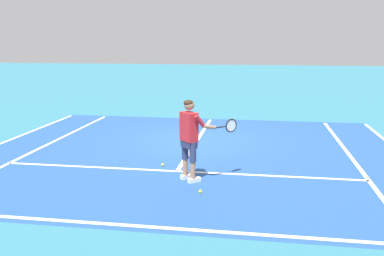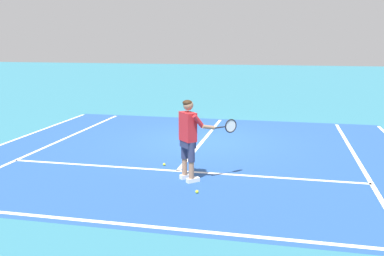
# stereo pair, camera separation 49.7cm
# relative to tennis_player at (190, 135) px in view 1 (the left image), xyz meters

# --- Properties ---
(ground_plane) EXTENTS (80.00, 80.00, 0.00)m
(ground_plane) POSITION_rel_tennis_player_xyz_m (-0.40, 3.59, -0.99)
(ground_plane) COLOR teal
(court_inner_surface) EXTENTS (10.98, 9.73, 0.00)m
(court_inner_surface) POSITION_rel_tennis_player_xyz_m (-0.40, 2.31, -0.99)
(court_inner_surface) COLOR #234C93
(court_inner_surface) RESTS_ON ground
(line_baseline) EXTENTS (10.98, 0.10, 0.01)m
(line_baseline) POSITION_rel_tennis_player_xyz_m (-0.40, -2.35, -0.99)
(line_baseline) COLOR white
(line_baseline) RESTS_ON ground
(line_service) EXTENTS (8.23, 0.10, 0.01)m
(line_service) POSITION_rel_tennis_player_xyz_m (-0.40, 0.58, -0.99)
(line_service) COLOR white
(line_service) RESTS_ON ground
(line_centre_service) EXTENTS (0.10, 6.40, 0.01)m
(line_centre_service) POSITION_rel_tennis_player_xyz_m (-0.40, 3.78, -0.99)
(line_centre_service) COLOR white
(line_centre_service) RESTS_ON ground
(line_singles_left) EXTENTS (0.10, 9.33, 0.01)m
(line_singles_left) POSITION_rel_tennis_player_xyz_m (-4.51, 2.31, -0.99)
(line_singles_left) COLOR white
(line_singles_left) RESTS_ON ground
(line_singles_right) EXTENTS (0.10, 9.33, 0.01)m
(line_singles_right) POSITION_rel_tennis_player_xyz_m (3.72, 2.31, -0.99)
(line_singles_right) COLOR white
(line_singles_right) RESTS_ON ground
(line_doubles_left) EXTENTS (0.10, 9.33, 0.01)m
(line_doubles_left) POSITION_rel_tennis_player_xyz_m (-5.89, 2.31, -0.99)
(line_doubles_left) COLOR white
(line_doubles_left) RESTS_ON ground
(tennis_player) EXTENTS (1.17, 0.72, 1.71)m
(tennis_player) POSITION_rel_tennis_player_xyz_m (0.00, 0.00, 0.00)
(tennis_player) COLOR white
(tennis_player) RESTS_ON ground
(tennis_ball_near_feet) EXTENTS (0.07, 0.07, 0.07)m
(tennis_ball_near_feet) POSITION_rel_tennis_player_xyz_m (0.31, -0.72, -0.96)
(tennis_ball_near_feet) COLOR #CCE02D
(tennis_ball_near_feet) RESTS_ON ground
(tennis_ball_by_baseline) EXTENTS (0.07, 0.07, 0.07)m
(tennis_ball_by_baseline) POSITION_rel_tennis_player_xyz_m (-0.81, 0.92, -0.96)
(tennis_ball_by_baseline) COLOR #CCE02D
(tennis_ball_by_baseline) RESTS_ON ground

